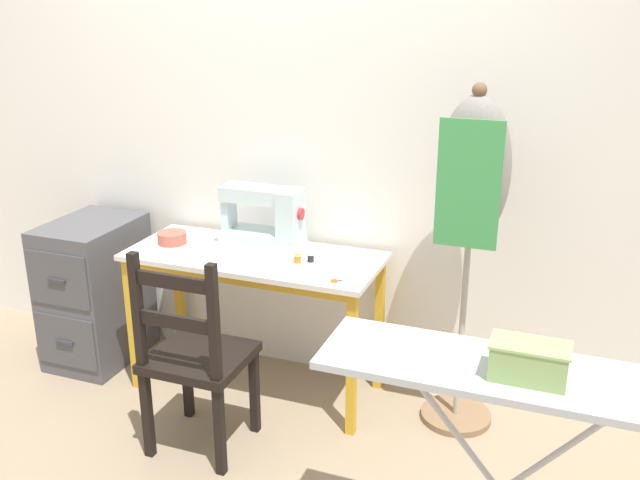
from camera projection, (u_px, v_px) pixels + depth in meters
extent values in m
plane|color=gray|center=(235.00, 412.00, 3.33)|extent=(14.00, 14.00, 0.00)
cube|color=silver|center=(279.00, 121.00, 3.41)|extent=(10.00, 0.05, 2.55)
cube|color=silver|center=(254.00, 256.00, 3.32)|extent=(1.19, 0.50, 0.02)
cube|color=gold|center=(233.00, 279.00, 3.15)|extent=(1.11, 0.03, 0.04)
cube|color=gold|center=(133.00, 325.00, 3.44)|extent=(0.04, 0.04, 0.68)
cube|color=gold|center=(352.00, 365.00, 3.07)|extent=(0.04, 0.04, 0.68)
cube|color=gold|center=(179.00, 292.00, 3.81)|extent=(0.04, 0.04, 0.68)
cube|color=gold|center=(379.00, 325.00, 3.44)|extent=(0.04, 0.04, 0.68)
cube|color=silver|center=(262.00, 239.00, 3.40)|extent=(0.38, 0.18, 0.08)
cube|color=silver|center=(290.00, 213.00, 3.30)|extent=(0.09, 0.15, 0.21)
cube|color=silver|center=(257.00, 194.00, 3.33)|extent=(0.34, 0.14, 0.07)
cube|color=silver|center=(229.00, 213.00, 3.42)|extent=(0.04, 0.10, 0.14)
cylinder|color=#B22D2D|center=(301.00, 214.00, 3.28)|extent=(0.02, 0.06, 0.06)
cylinder|color=#99999E|center=(290.00, 188.00, 3.26)|extent=(0.01, 0.01, 0.02)
cylinder|color=#B25647|center=(172.00, 238.00, 3.45)|extent=(0.14, 0.14, 0.06)
cylinder|color=brown|center=(172.00, 233.00, 3.44)|extent=(0.11, 0.11, 0.01)
cube|color=silver|center=(348.00, 281.00, 3.00)|extent=(0.09, 0.04, 0.00)
cube|color=silver|center=(348.00, 282.00, 2.99)|extent=(0.09, 0.02, 0.00)
torus|color=#DB511E|center=(334.00, 281.00, 3.00)|extent=(0.03, 0.03, 0.01)
torus|color=#DB511E|center=(334.00, 281.00, 3.01)|extent=(0.03, 0.03, 0.01)
cylinder|color=orange|center=(297.00, 259.00, 3.20)|extent=(0.03, 0.03, 0.04)
cylinder|color=beige|center=(297.00, 255.00, 3.19)|extent=(0.04, 0.04, 0.00)
cylinder|color=beige|center=(297.00, 263.00, 3.21)|extent=(0.04, 0.04, 0.00)
cylinder|color=black|center=(311.00, 258.00, 3.21)|extent=(0.03, 0.03, 0.04)
cylinder|color=beige|center=(311.00, 254.00, 3.20)|extent=(0.04, 0.04, 0.00)
cylinder|color=beige|center=(311.00, 262.00, 3.22)|extent=(0.04, 0.04, 0.00)
cube|color=black|center=(200.00, 357.00, 2.97)|extent=(0.40, 0.38, 0.04)
cube|color=black|center=(187.00, 377.00, 3.24)|extent=(0.04, 0.04, 0.40)
cube|color=black|center=(255.00, 391.00, 3.13)|extent=(0.04, 0.04, 0.40)
cube|color=black|center=(147.00, 414.00, 2.96)|extent=(0.04, 0.04, 0.40)
cube|color=black|center=(220.00, 431.00, 2.85)|extent=(0.04, 0.04, 0.40)
cube|color=black|center=(138.00, 310.00, 2.80)|extent=(0.04, 0.04, 0.48)
cube|color=black|center=(214.00, 323.00, 2.69)|extent=(0.04, 0.04, 0.48)
cube|color=black|center=(172.00, 282.00, 2.70)|extent=(0.34, 0.02, 0.06)
cube|color=black|center=(175.00, 322.00, 2.75)|extent=(0.34, 0.02, 0.06)
cube|color=#4C4C51|center=(96.00, 291.00, 3.72)|extent=(0.38, 0.52, 0.76)
cube|color=#46464B|center=(58.00, 280.00, 3.43)|extent=(0.35, 0.01, 0.27)
cube|color=#333338|center=(56.00, 281.00, 3.42)|extent=(0.10, 0.01, 0.02)
cube|color=#46464B|center=(66.00, 342.00, 3.54)|extent=(0.35, 0.01, 0.27)
cube|color=#333338|center=(64.00, 343.00, 3.53)|extent=(0.10, 0.01, 0.02)
cylinder|color=#846647|center=(456.00, 415.00, 3.28)|extent=(0.32, 0.32, 0.03)
cylinder|color=#ADA89E|center=(463.00, 322.00, 3.12)|extent=(0.03, 0.03, 0.92)
ellipsoid|color=gray|center=(474.00, 171.00, 2.90)|extent=(0.30, 0.22, 0.62)
sphere|color=brown|center=(480.00, 90.00, 2.79)|extent=(0.06, 0.06, 0.06)
cube|color=#3D934C|center=(468.00, 185.00, 2.81)|extent=(0.26, 0.01, 0.52)
cube|color=#ADB2B7|center=(512.00, 373.00, 2.06)|extent=(1.13, 0.33, 0.02)
cube|color=#8EB266|center=(529.00, 363.00, 1.99)|extent=(0.21, 0.12, 0.10)
cube|color=#9DC470|center=(531.00, 345.00, 1.97)|extent=(0.22, 0.12, 0.01)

